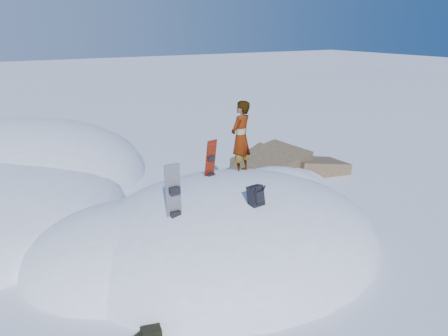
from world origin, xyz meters
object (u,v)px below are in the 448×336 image
snowboard_dark (174,205)px  backpack (256,196)px  snowboard_red (210,169)px  person (241,138)px

snowboard_dark → backpack: snowboard_dark is taller
snowboard_dark → backpack: 1.60m
snowboard_red → backpack: snowboard_red is taller
snowboard_red → backpack: 1.88m
snowboard_red → backpack: (0.00, -1.88, -0.03)m
snowboard_red → backpack: size_ratio=2.99×
backpack → person: size_ratio=0.27×
snowboard_red → person: person is taller
snowboard_dark → person: 2.90m
backpack → snowboard_dark: bearing=151.9°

